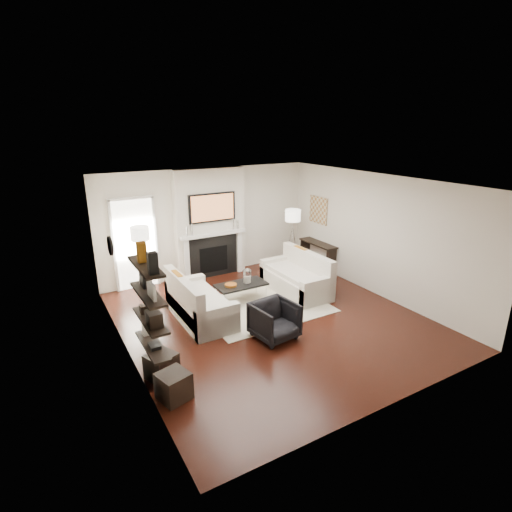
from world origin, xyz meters
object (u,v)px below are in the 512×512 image
loveseat_left_base (201,309)px  loveseat_right_base (295,283)px  armchair (275,319)px  lamp_left_shade (140,233)px  lamp_right_shade (293,215)px  coffee_table (241,285)px  ottoman_near (162,366)px

loveseat_left_base → loveseat_right_base: (2.41, 0.16, 0.00)m
armchair → lamp_left_shade: lamp_left_shade is taller
loveseat_left_base → lamp_left_shade: 2.21m
loveseat_right_base → lamp_right_shade: size_ratio=4.50×
lamp_right_shade → lamp_left_shade: bearing=177.4°
lamp_left_shade → coffee_table: bearing=-39.3°
loveseat_right_base → armchair: 2.17m
loveseat_left_base → loveseat_right_base: size_ratio=1.00×
coffee_table → lamp_right_shade: bearing=29.3°
loveseat_left_base → loveseat_right_base: 2.42m
loveseat_left_base → lamp_left_shade: size_ratio=4.50×
lamp_left_shade → ottoman_near: size_ratio=1.00×
coffee_table → lamp_left_shade: (-1.72, 1.41, 1.05)m
loveseat_left_base → armchair: armchair is taller
loveseat_right_base → coffee_table: 1.36m
coffee_table → lamp_right_shade: lamp_right_shade is taller
loveseat_left_base → lamp_right_shade: 3.81m
loveseat_right_base → lamp_right_shade: 2.03m
loveseat_left_base → lamp_right_shade: (3.26, 1.53, 1.24)m
armchair → lamp_right_shade: lamp_right_shade is taller
loveseat_left_base → lamp_left_shade: lamp_left_shade is taller
lamp_left_shade → ottoman_near: lamp_left_shade is taller
coffee_table → lamp_right_shade: size_ratio=2.75×
lamp_right_shade → ottoman_near: (-4.52, -3.04, -1.25)m
coffee_table → lamp_right_shade: 2.71m
coffee_table → loveseat_left_base: bearing=-164.2°
loveseat_left_base → coffee_table: 1.13m
armchair → coffee_table: bearing=76.1°
ottoman_near → loveseat_right_base: bearing=24.5°
loveseat_left_base → coffee_table: bearing=15.8°
lamp_left_shade → ottoman_near: 3.51m
lamp_left_shade → lamp_right_shade: 3.90m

